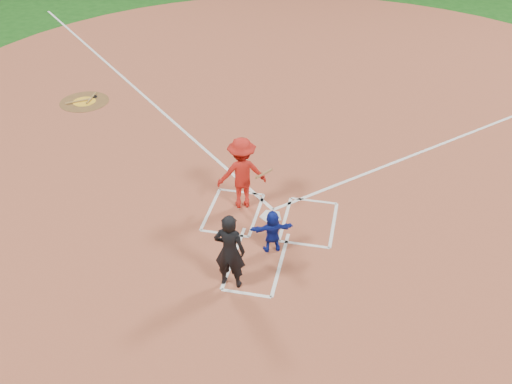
% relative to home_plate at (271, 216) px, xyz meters
% --- Properties ---
extents(ground, '(120.00, 120.00, 0.00)m').
position_rel_home_plate_xyz_m(ground, '(0.00, 0.00, -0.02)').
color(ground, '#134812').
rests_on(ground, ground).
extents(home_plate_dirt, '(28.00, 28.00, 0.01)m').
position_rel_home_plate_xyz_m(home_plate_dirt, '(0.00, 6.00, -0.01)').
color(home_plate_dirt, '#994A32').
rests_on(home_plate_dirt, ground).
extents(home_plate, '(0.60, 0.60, 0.02)m').
position_rel_home_plate_xyz_m(home_plate, '(0.00, 0.00, 0.00)').
color(home_plate, silver).
rests_on(home_plate, home_plate_dirt).
extents(on_deck_circle, '(1.70, 1.70, 0.01)m').
position_rel_home_plate_xyz_m(on_deck_circle, '(-7.67, 5.20, -0.00)').
color(on_deck_circle, brown).
rests_on(on_deck_circle, home_plate_dirt).
extents(on_deck_logo, '(0.80, 0.80, 0.00)m').
position_rel_home_plate_xyz_m(on_deck_logo, '(-7.67, 5.20, 0.00)').
color(on_deck_logo, yellow).
rests_on(on_deck_logo, on_deck_circle).
extents(on_deck_bat_a, '(0.12, 0.84, 0.06)m').
position_rel_home_plate_xyz_m(on_deck_bat_a, '(-7.52, 5.45, 0.03)').
color(on_deck_bat_a, olive).
rests_on(on_deck_bat_a, on_deck_circle).
extents(on_deck_bat_b, '(0.69, 0.58, 0.06)m').
position_rel_home_plate_xyz_m(on_deck_bat_b, '(-7.87, 5.10, 0.03)').
color(on_deck_bat_b, olive).
rests_on(on_deck_bat_b, on_deck_circle).
extents(bat_weight_donut, '(0.19, 0.19, 0.05)m').
position_rel_home_plate_xyz_m(bat_weight_donut, '(-7.47, 5.60, 0.03)').
color(bat_weight_donut, black).
rests_on(bat_weight_donut, on_deck_circle).
extents(catcher, '(1.05, 0.67, 1.09)m').
position_rel_home_plate_xyz_m(catcher, '(0.27, -1.25, 0.54)').
color(catcher, '#13249B').
rests_on(catcher, home_plate_dirt).
extents(umpire, '(0.69, 0.46, 1.85)m').
position_rel_home_plate_xyz_m(umpire, '(-0.40, -2.56, 0.91)').
color(umpire, black).
rests_on(umpire, home_plate_dirt).
extents(chalk_markings, '(28.35, 17.32, 0.01)m').
position_rel_home_plate_xyz_m(chalk_markings, '(0.00, 5.29, -0.01)').
color(chalk_markings, white).
rests_on(chalk_markings, home_plate_dirt).
extents(batter_at_plate, '(1.47, 1.15, 1.95)m').
position_rel_home_plate_xyz_m(batter_at_plate, '(-0.83, 0.36, 0.97)').
color(batter_at_plate, red).
rests_on(batter_at_plate, home_plate_dirt).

